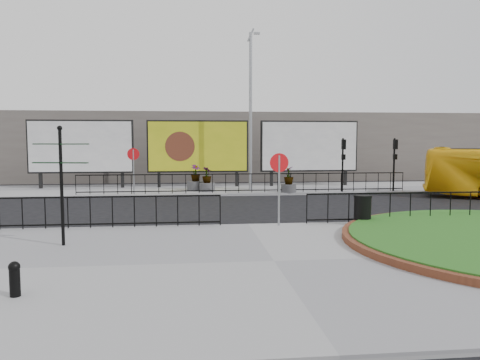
{
  "coord_description": "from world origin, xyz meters",
  "views": [
    {
      "loc": [
        -2.01,
        -15.96,
        3.07
      ],
      "look_at": [
        -0.07,
        2.05,
        1.48
      ],
      "focal_mm": 35.0,
      "sensor_mm": 36.0,
      "label": 1
    }
  ],
  "objects": [
    {
      "name": "billboard_right",
      "position": [
        5.5,
        12.97,
        2.6
      ],
      "size": [
        6.2,
        0.31,
        4.1
      ],
      "color": "black",
      "rests_on": "pavement_far"
    },
    {
      "name": "pavement_far",
      "position": [
        0.0,
        12.0,
        0.06
      ],
      "size": [
        44.0,
        6.0,
        0.12
      ],
      "primitive_type": "cube",
      "color": "gray",
      "rests_on": "ground"
    },
    {
      "name": "signal_pole_a",
      "position": [
        6.5,
        9.34,
        2.1
      ],
      "size": [
        0.22,
        0.26,
        3.0
      ],
      "color": "black",
      "rests_on": "pavement_far"
    },
    {
      "name": "fingerpost_sign",
      "position": [
        -5.53,
        -2.71,
        2.12
      ],
      "size": [
        1.55,
        0.52,
        3.31
      ],
      "rotation": [
        0.0,
        0.0,
        -0.25
      ],
      "color": "black",
      "rests_on": "pavement_near"
    },
    {
      "name": "railing_near_right",
      "position": [
        6.5,
        -0.3,
        0.67
      ],
      "size": [
        9.0,
        0.1,
        1.1
      ],
      "primitive_type": null,
      "color": "black",
      "rests_on": "pavement_near"
    },
    {
      "name": "planter_c",
      "position": [
        3.44,
        9.4,
        0.69
      ],
      "size": [
        0.85,
        0.85,
        1.43
      ],
      "color": "#4C4C4F",
      "rests_on": "pavement_far"
    },
    {
      "name": "railing_far",
      "position": [
        1.0,
        9.3,
        0.67
      ],
      "size": [
        18.0,
        0.1,
        1.1
      ],
      "primitive_type": null,
      "color": "black",
      "rests_on": "pavement_far"
    },
    {
      "name": "railing_near_left",
      "position": [
        -6.0,
        -0.3,
        0.67
      ],
      "size": [
        10.0,
        0.1,
        1.1
      ],
      "primitive_type": null,
      "color": "black",
      "rests_on": "pavement_near"
    },
    {
      "name": "building_backdrop",
      "position": [
        0.0,
        22.0,
        2.5
      ],
      "size": [
        40.0,
        10.0,
        5.0
      ],
      "primitive_type": "cube",
      "color": "#645D57",
      "rests_on": "ground"
    },
    {
      "name": "speed_sign_far",
      "position": [
        -5.0,
        9.4,
        1.92
      ],
      "size": [
        0.64,
        0.07,
        2.47
      ],
      "color": "gray",
      "rests_on": "pavement_far"
    },
    {
      "name": "planter_b",
      "position": [
        -1.06,
        10.41,
        0.62
      ],
      "size": [
        0.91,
        0.91,
        1.39
      ],
      "color": "#4C4C4F",
      "rests_on": "pavement_far"
    },
    {
      "name": "lamp_post",
      "position": [
        1.51,
        11.0,
        4.83
      ],
      "size": [
        0.74,
        0.18,
        9.23
      ],
      "color": "gray",
      "rests_on": "pavement_far"
    },
    {
      "name": "planter_a",
      "position": [
        -1.69,
        11.0,
        0.64
      ],
      "size": [
        0.99,
        0.99,
        1.48
      ],
      "color": "#4C4C4F",
      "rests_on": "pavement_far"
    },
    {
      "name": "litter_bin",
      "position": [
        3.88,
        -0.6,
        0.64
      ],
      "size": [
        0.62,
        0.62,
        1.03
      ],
      "color": "black",
      "rests_on": "pavement_near"
    },
    {
      "name": "billboard_left",
      "position": [
        -8.5,
        12.97,
        2.6
      ],
      "size": [
        6.2,
        0.31,
        4.1
      ],
      "color": "black",
      "rests_on": "pavement_far"
    },
    {
      "name": "speed_sign_near",
      "position": [
        1.0,
        -0.4,
        1.92
      ],
      "size": [
        0.64,
        0.07,
        2.47
      ],
      "color": "gray",
      "rests_on": "pavement_near"
    },
    {
      "name": "pavement_near",
      "position": [
        0.0,
        -5.0,
        0.06
      ],
      "size": [
        30.0,
        10.0,
        0.12
      ],
      "primitive_type": "cube",
      "color": "gray",
      "rests_on": "ground"
    },
    {
      "name": "billboard_mid",
      "position": [
        -1.5,
        12.97,
        2.6
      ],
      "size": [
        6.2,
        0.31,
        4.1
      ],
      "color": "black",
      "rests_on": "pavement_far"
    },
    {
      "name": "bollard",
      "position": [
        -5.29,
        -7.0,
        0.49
      ],
      "size": [
        0.22,
        0.22,
        0.67
      ],
      "color": "black",
      "rests_on": "pavement_near"
    },
    {
      "name": "signal_pole_b",
      "position": [
        9.5,
        9.34,
        2.1
      ],
      "size": [
        0.22,
        0.26,
        3.0
      ],
      "color": "black",
      "rests_on": "pavement_far"
    },
    {
      "name": "ground",
      "position": [
        0.0,
        0.0,
        0.0
      ],
      "size": [
        90.0,
        90.0,
        0.0
      ],
      "primitive_type": "plane",
      "color": "black",
      "rests_on": "ground"
    }
  ]
}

